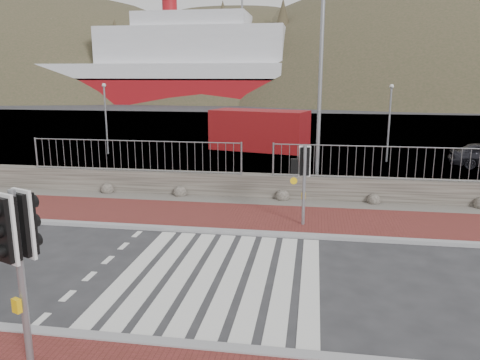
% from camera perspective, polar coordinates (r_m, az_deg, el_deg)
% --- Properties ---
extents(ground, '(220.00, 220.00, 0.00)m').
position_cam_1_polar(ground, '(11.19, -2.51, -11.63)').
color(ground, '#28282B').
rests_on(ground, ground).
extents(sidewalk_far, '(40.00, 3.00, 0.08)m').
position_cam_1_polar(sidewalk_far, '(15.33, 0.86, -4.62)').
color(sidewalk_far, maroon).
rests_on(sidewalk_far, ground).
extents(kerb_near, '(40.00, 0.25, 0.12)m').
position_cam_1_polar(kerb_near, '(8.59, -6.75, -19.44)').
color(kerb_near, gray).
rests_on(kerb_near, ground).
extents(kerb_far, '(40.00, 0.25, 0.12)m').
position_cam_1_polar(kerb_far, '(13.91, -0.03, -6.40)').
color(kerb_far, gray).
rests_on(kerb_far, ground).
extents(zebra_crossing, '(4.62, 5.60, 0.01)m').
position_cam_1_polar(zebra_crossing, '(11.19, -2.51, -11.60)').
color(zebra_crossing, silver).
rests_on(zebra_crossing, ground).
extents(gravel_strip, '(40.00, 1.50, 0.06)m').
position_cam_1_polar(gravel_strip, '(17.23, 1.81, -2.69)').
color(gravel_strip, '#59544C').
rests_on(gravel_strip, ground).
extents(stone_wall, '(40.00, 0.60, 0.90)m').
position_cam_1_polar(stone_wall, '(17.89, 2.14, -0.72)').
color(stone_wall, '#423E36').
rests_on(stone_wall, ground).
extents(railing, '(18.07, 0.07, 1.22)m').
position_cam_1_polar(railing, '(17.48, 2.12, 3.54)').
color(railing, gray).
rests_on(railing, stone_wall).
extents(quay, '(120.00, 40.00, 0.50)m').
position_cam_1_polar(quay, '(38.22, 5.91, 5.75)').
color(quay, '#4C4C4F').
rests_on(quay, ground).
extents(water, '(220.00, 50.00, 0.05)m').
position_cam_1_polar(water, '(73.05, 7.50, 9.02)').
color(water, '#3F4C54').
rests_on(water, ground).
extents(ferry, '(50.00, 16.00, 20.00)m').
position_cam_1_polar(ferry, '(82.34, -10.15, 13.08)').
color(ferry, maroon).
rests_on(ferry, ground).
extents(hills_backdrop, '(254.00, 90.00, 100.00)m').
position_cam_1_polar(hills_backdrop, '(101.82, 11.36, -3.28)').
color(hills_backdrop, '#313520').
rests_on(hills_backdrop, ground).
extents(traffic_signal_near, '(0.48, 0.39, 2.94)m').
position_cam_1_polar(traffic_signal_near, '(7.98, -25.51, -6.79)').
color(traffic_signal_near, gray).
rests_on(traffic_signal_near, ground).
extents(traffic_signal_far, '(0.61, 0.24, 2.54)m').
position_cam_1_polar(traffic_signal_far, '(14.25, 7.74, 1.44)').
color(traffic_signal_far, gray).
rests_on(traffic_signal_far, ground).
extents(streetlight, '(1.71, 0.72, 8.33)m').
position_cam_1_polar(streetlight, '(18.13, 10.23, 12.78)').
color(streetlight, gray).
rests_on(streetlight, ground).
extents(shipping_container, '(6.33, 3.89, 2.46)m').
position_cam_1_polar(shipping_container, '(29.30, 2.38, 6.10)').
color(shipping_container, maroon).
rests_on(shipping_container, ground).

